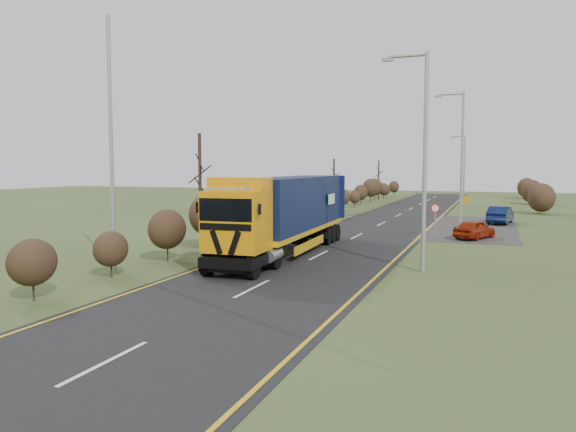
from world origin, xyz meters
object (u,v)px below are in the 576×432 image
(car_blue_sedan, at_px, (500,215))
(speed_sign, at_px, (435,214))
(lorry, at_px, (287,210))
(streetlight_near, at_px, (422,152))
(car_red_hatchback, at_px, (475,229))

(car_blue_sedan, height_order, speed_sign, speed_sign)
(car_blue_sedan, bearing_deg, lorry, 72.14)
(streetlight_near, bearing_deg, car_blue_sedan, 81.52)
(car_red_hatchback, relative_size, car_blue_sedan, 0.84)
(car_red_hatchback, relative_size, streetlight_near, 0.38)
(car_red_hatchback, relative_size, speed_sign, 1.65)
(car_blue_sedan, bearing_deg, car_red_hatchback, 90.81)
(streetlight_near, relative_size, speed_sign, 4.35)
(lorry, bearing_deg, car_blue_sedan, 60.51)
(car_red_hatchback, xyz_separation_m, car_blue_sedan, (1.53, 10.04, 0.09))
(car_blue_sedan, relative_size, speed_sign, 1.98)
(lorry, bearing_deg, speed_sign, 55.49)
(streetlight_near, height_order, speed_sign, streetlight_near)
(car_blue_sedan, xyz_separation_m, speed_sign, (-3.88, -9.70, 0.74))
(lorry, height_order, speed_sign, lorry)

